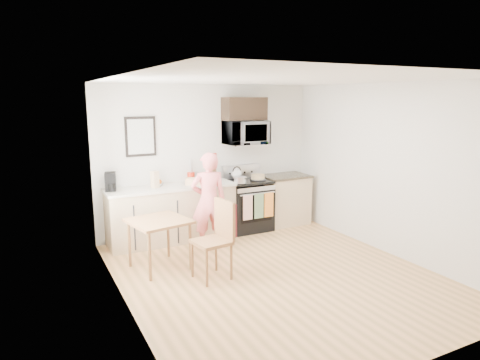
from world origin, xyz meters
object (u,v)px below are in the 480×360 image
range (248,206)px  dining_table (159,225)px  person (209,201)px  cake (258,177)px  microwave (245,133)px  chair (221,228)px

range → dining_table: 2.22m
range → person: size_ratio=0.75×
cake → range: bearing=150.4°
microwave → dining_table: bearing=-150.0°
range → dining_table: range is taller
microwave → dining_table: (-1.96, -1.13, -1.13)m
person → dining_table: size_ratio=1.99×
microwave → dining_table: size_ratio=0.98×
person → cake: bearing=-146.0°
cake → person: bearing=-158.0°
microwave → person: 1.56m
person → cake: (1.16, 0.47, 0.20)m
range → chair: 2.13m
person → chair: person is taller
range → chair: range is taller
person → chair: 1.16m
microwave → person: size_ratio=0.49×
microwave → cake: size_ratio=2.62×
dining_table → cake: 2.34m
range → chair: bearing=-128.1°
dining_table → cake: cake is taller
person → microwave: bearing=-134.7°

